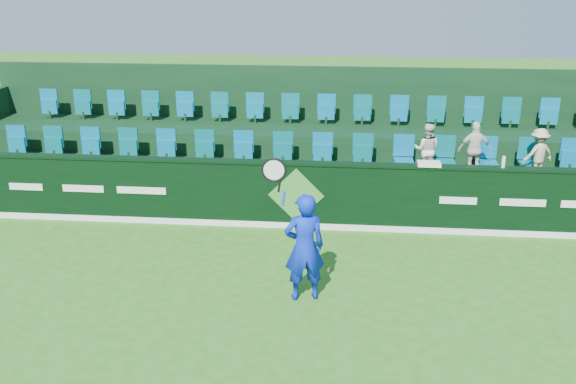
# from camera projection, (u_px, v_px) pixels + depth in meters

# --- Properties ---
(ground) EXTENTS (60.00, 60.00, 0.00)m
(ground) POSITION_uv_depth(u_px,v_px,m) (273.00, 334.00, 9.07)
(ground) COLOR #2A6919
(ground) RESTS_ON ground
(sponsor_hoarding) EXTENTS (16.00, 0.25, 1.35)m
(sponsor_hoarding) POSITION_uv_depth(u_px,v_px,m) (297.00, 195.00, 12.60)
(sponsor_hoarding) COLOR black
(sponsor_hoarding) RESTS_ON ground
(stand_tier_front) EXTENTS (16.00, 2.00, 0.80)m
(stand_tier_front) POSITION_uv_depth(u_px,v_px,m) (301.00, 190.00, 13.73)
(stand_tier_front) COLOR black
(stand_tier_front) RESTS_ON ground
(stand_tier_back) EXTENTS (16.00, 1.80, 1.30)m
(stand_tier_back) POSITION_uv_depth(u_px,v_px,m) (307.00, 154.00, 15.43)
(stand_tier_back) COLOR black
(stand_tier_back) RESTS_ON ground
(stand_rear) EXTENTS (16.00, 4.10, 2.60)m
(stand_rear) POSITION_uv_depth(u_px,v_px,m) (308.00, 127.00, 15.66)
(stand_rear) COLOR black
(stand_rear) RESTS_ON ground
(seat_row_front) EXTENTS (13.50, 0.50, 0.60)m
(seat_row_front) POSITION_uv_depth(u_px,v_px,m) (302.00, 153.00, 13.87)
(seat_row_front) COLOR #05658D
(seat_row_front) RESTS_ON stand_tier_front
(seat_row_back) EXTENTS (13.50, 0.50, 0.60)m
(seat_row_back) POSITION_uv_depth(u_px,v_px,m) (308.00, 113.00, 15.40)
(seat_row_back) COLOR #05658D
(seat_row_back) RESTS_ON stand_tier_back
(tennis_player) EXTENTS (1.02, 0.57, 2.34)m
(tennis_player) POSITION_uv_depth(u_px,v_px,m) (304.00, 246.00, 9.78)
(tennis_player) COLOR #0B26C1
(tennis_player) RESTS_ON ground
(spectator_left) EXTENTS (0.60, 0.51, 1.10)m
(spectator_left) POSITION_uv_depth(u_px,v_px,m) (427.00, 150.00, 13.20)
(spectator_left) COLOR silver
(spectator_left) RESTS_ON stand_tier_front
(spectator_middle) EXTENTS (0.70, 0.33, 1.16)m
(spectator_middle) POSITION_uv_depth(u_px,v_px,m) (475.00, 150.00, 13.10)
(spectator_middle) COLOR silver
(spectator_middle) RESTS_ON stand_tier_front
(spectator_right) EXTENTS (0.78, 0.62, 1.05)m
(spectator_right) POSITION_uv_depth(u_px,v_px,m) (538.00, 154.00, 13.01)
(spectator_right) COLOR tan
(spectator_right) RESTS_ON stand_tier_front
(towel) EXTENTS (0.43, 0.28, 0.06)m
(towel) POSITION_uv_depth(u_px,v_px,m) (429.00, 164.00, 12.15)
(towel) COLOR white
(towel) RESTS_ON sponsor_hoarding
(drinks_bottle) EXTENTS (0.07, 0.07, 0.22)m
(drinks_bottle) POSITION_uv_depth(u_px,v_px,m) (503.00, 162.00, 12.00)
(drinks_bottle) COLOR silver
(drinks_bottle) RESTS_ON sponsor_hoarding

